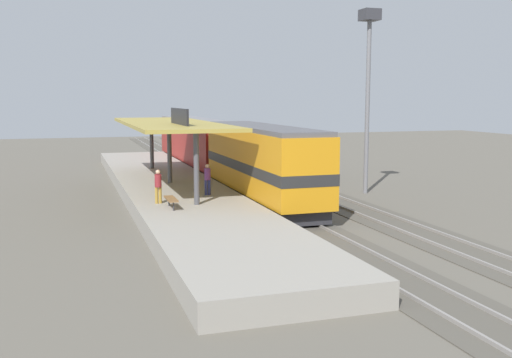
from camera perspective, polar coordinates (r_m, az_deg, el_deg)
The scene contains 12 objects.
ground_plane at distance 39.13m, azimuth 1.30°, elevation -1.25°, with size 120.00×120.00×0.00m, color #5B564C.
track_near at distance 38.52m, azimuth -1.51°, elevation -1.34°, with size 3.20×110.00×0.16m.
track_far at distance 40.04m, azimuth 4.82°, elevation -1.02°, with size 3.20×110.00×0.16m.
platform at distance 37.44m, azimuth -8.29°, elevation -1.04°, with size 6.00×44.00×0.90m, color gray.
station_canopy at distance 36.95m, azimuth -8.39°, elevation 5.21°, with size 5.20×18.00×4.70m.
platform_bench at distance 28.67m, azimuth -8.21°, elevation -1.95°, with size 0.44×1.70×0.50m.
locomotive at distance 34.02m, azimuth 0.57°, elevation 1.48°, with size 2.93×14.43×4.44m.
passenger_carriage_single at distance 51.35m, azimuth -5.79°, elevation 3.48°, with size 2.90×20.00×4.24m.
freight_car at distance 47.83m, azimuth 0.87°, elevation 2.79°, with size 2.80×12.00×3.54m.
light_mast at distance 38.81m, azimuth 10.82°, elevation 10.98°, with size 1.10×1.10×11.70m.
person_waiting at distance 32.29m, azimuth -4.71°, elevation 0.12°, with size 0.34×0.34×1.71m.
person_walking at distance 30.01m, azimuth -9.44°, elevation -0.55°, with size 0.34×0.34×1.71m.
Camera 1 is at (-10.66, -36.51, 6.17)m, focal length 41.40 mm.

